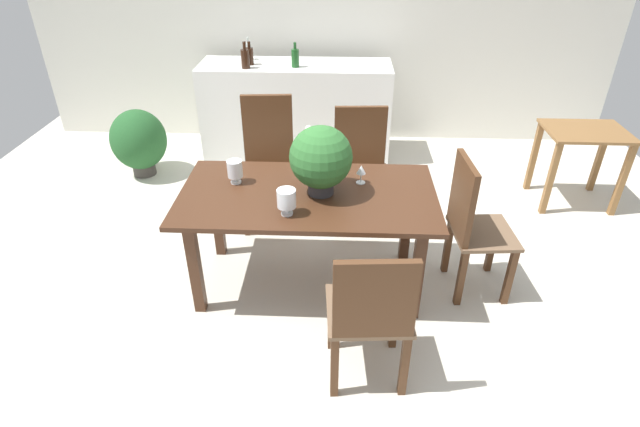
% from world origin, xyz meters
% --- Properties ---
extents(ground_plane, '(7.04, 7.04, 0.00)m').
position_xyz_m(ground_plane, '(0.00, 0.00, 0.00)').
color(ground_plane, beige).
extents(back_wall, '(6.40, 0.10, 2.60)m').
position_xyz_m(back_wall, '(0.00, 2.60, 1.30)').
color(back_wall, silver).
rests_on(back_wall, ground).
extents(dining_table, '(1.71, 0.92, 0.75)m').
position_xyz_m(dining_table, '(0.00, -0.20, 0.65)').
color(dining_table, '#422616').
rests_on(dining_table, ground).
extents(chair_near_right, '(0.49, 0.46, 0.95)m').
position_xyz_m(chair_near_right, '(0.39, -1.10, 0.53)').
color(chair_near_right, '#4C2D19').
rests_on(chair_near_right, ground).
extents(chair_far_right, '(0.49, 0.46, 0.99)m').
position_xyz_m(chair_far_right, '(0.38, 0.71, 0.55)').
color(chair_far_right, '#4C2D19').
rests_on(chair_far_right, ground).
extents(chair_far_left, '(0.49, 0.50, 1.08)m').
position_xyz_m(chair_far_left, '(-0.39, 0.72, 0.59)').
color(chair_far_left, '#4C2D19').
rests_on(chair_far_left, ground).
extents(chair_foot_end, '(0.44, 0.47, 1.01)m').
position_xyz_m(chair_foot_end, '(1.10, -0.20, 0.56)').
color(chair_foot_end, '#4C2D19').
rests_on(chair_foot_end, ground).
extents(flower_centerpiece, '(0.41, 0.41, 0.46)m').
position_xyz_m(flower_centerpiece, '(0.09, -0.19, 1.00)').
color(flower_centerpiece, '#333338').
rests_on(flower_centerpiece, dining_table).
extents(crystal_vase_left, '(0.10, 0.10, 0.16)m').
position_xyz_m(crystal_vase_left, '(-0.50, -0.07, 0.85)').
color(crystal_vase_left, silver).
rests_on(crystal_vase_left, dining_table).
extents(crystal_vase_center_near, '(0.12, 0.12, 0.17)m').
position_xyz_m(crystal_vase_center_near, '(-0.11, -0.47, 0.86)').
color(crystal_vase_center_near, silver).
rests_on(crystal_vase_center_near, dining_table).
extents(wine_glass, '(0.06, 0.06, 0.13)m').
position_xyz_m(wine_glass, '(0.35, -0.04, 0.84)').
color(wine_glass, silver).
rests_on(wine_glass, dining_table).
extents(kitchen_counter, '(1.98, 0.61, 0.99)m').
position_xyz_m(kitchen_counter, '(-0.27, 2.05, 0.50)').
color(kitchen_counter, silver).
rests_on(kitchen_counter, ground).
extents(wine_bottle_tall, '(0.06, 0.06, 0.23)m').
position_xyz_m(wine_bottle_tall, '(-0.77, 2.21, 1.08)').
color(wine_bottle_tall, '#B2BFB7').
rests_on(wine_bottle_tall, kitchen_counter).
extents(wine_bottle_amber, '(0.08, 0.08, 0.26)m').
position_xyz_m(wine_bottle_amber, '(-0.75, 1.88, 1.09)').
color(wine_bottle_amber, black).
rests_on(wine_bottle_amber, kitchen_counter).
extents(wine_bottle_clear, '(0.07, 0.07, 0.23)m').
position_xyz_m(wine_bottle_clear, '(-0.73, 2.01, 1.08)').
color(wine_bottle_clear, black).
rests_on(wine_bottle_clear, kitchen_counter).
extents(wine_bottle_green, '(0.08, 0.08, 0.24)m').
position_xyz_m(wine_bottle_green, '(-0.26, 1.94, 1.08)').
color(wine_bottle_green, '#194C1E').
rests_on(wine_bottle_green, kitchen_counter).
extents(side_table, '(0.69, 0.54, 0.71)m').
position_xyz_m(side_table, '(2.35, 1.09, 0.55)').
color(side_table, brown).
rests_on(side_table, ground).
extents(potted_plant_floor, '(0.55, 0.55, 0.68)m').
position_xyz_m(potted_plant_floor, '(-1.81, 1.47, 0.37)').
color(potted_plant_floor, '#423D38').
rests_on(potted_plant_floor, ground).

